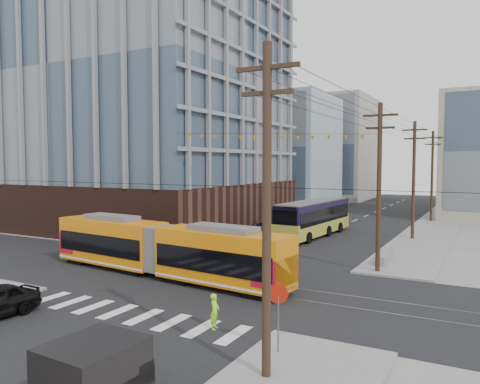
% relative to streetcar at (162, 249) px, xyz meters
% --- Properties ---
extents(ground, '(160.00, 160.00, 0.00)m').
position_rel_streetcar_xyz_m(ground, '(3.29, -3.70, -1.73)').
color(ground, slate).
extents(office_building, '(30.00, 25.00, 28.60)m').
position_rel_streetcar_xyz_m(office_building, '(-18.71, 19.30, 12.57)').
color(office_building, '#381E16').
rests_on(office_building, ground).
extents(bg_bldg_nw_near, '(18.00, 16.00, 18.00)m').
position_rel_streetcar_xyz_m(bg_bldg_nw_near, '(-13.71, 48.30, 7.27)').
color(bg_bldg_nw_near, '#8C99A5').
rests_on(bg_bldg_nw_near, ground).
extents(bg_bldg_nw_far, '(16.00, 18.00, 20.00)m').
position_rel_streetcar_xyz_m(bg_bldg_nw_far, '(-10.71, 68.30, 8.27)').
color(bg_bldg_nw_far, gray).
rests_on(bg_bldg_nw_far, ground).
extents(utility_pole_near, '(0.30, 0.30, 11.00)m').
position_rel_streetcar_xyz_m(utility_pole_near, '(11.79, -9.70, 3.77)').
color(utility_pole_near, black).
rests_on(utility_pole_near, ground).
extents(utility_pole_far, '(0.30, 0.30, 11.00)m').
position_rel_streetcar_xyz_m(utility_pole_far, '(11.79, 52.30, 3.77)').
color(utility_pole_far, black).
rests_on(utility_pole_far, ground).
extents(streetcar, '(18.12, 4.48, 3.46)m').
position_rel_streetcar_xyz_m(streetcar, '(0.00, 0.00, 0.00)').
color(streetcar, orange).
rests_on(streetcar, ground).
extents(city_bus, '(3.57, 12.78, 3.58)m').
position_rel_streetcar_xyz_m(city_bus, '(2.92, 20.05, 0.06)').
color(city_bus, black).
rests_on(city_bus, ground).
extents(parked_car_silver, '(2.89, 4.82, 1.50)m').
position_rel_streetcar_xyz_m(parked_car_silver, '(-2.35, 11.84, -0.98)').
color(parked_car_silver, '#BBBDC0').
rests_on(parked_car_silver, ground).
extents(parked_car_white, '(3.61, 5.05, 1.36)m').
position_rel_streetcar_xyz_m(parked_car_white, '(-2.00, 13.48, -1.05)').
color(parked_car_white, '#BEB0AE').
rests_on(parked_car_white, ground).
extents(parked_car_grey, '(3.68, 4.82, 1.22)m').
position_rel_streetcar_xyz_m(parked_car_grey, '(-2.53, 19.45, -1.12)').
color(parked_car_grey, '#42454F').
rests_on(parked_car_grey, ground).
extents(pedestrian, '(0.48, 0.63, 1.54)m').
position_rel_streetcar_xyz_m(pedestrian, '(7.82, -6.46, -0.96)').
color(pedestrian, '#9AFE1B').
rests_on(pedestrian, ground).
extents(stop_sign, '(1.02, 1.02, 2.54)m').
position_rel_streetcar_xyz_m(stop_sign, '(11.35, -7.71, -0.46)').
color(stop_sign, '#9F1505').
rests_on(stop_sign, ground).
extents(jersey_barrier, '(1.00, 3.90, 0.77)m').
position_rel_streetcar_xyz_m(jersey_barrier, '(11.59, 10.59, -1.34)').
color(jersey_barrier, slate).
rests_on(jersey_barrier, ground).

